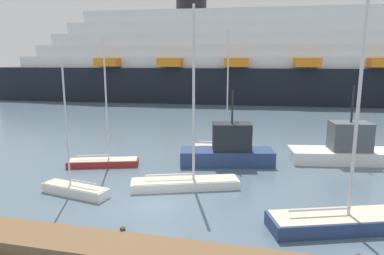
# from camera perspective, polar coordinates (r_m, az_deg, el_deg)

# --- Properties ---
(ground_plane) EXTENTS (600.00, 600.00, 0.00)m
(ground_plane) POSITION_cam_1_polar(r_m,az_deg,el_deg) (20.05, -6.11, -12.27)
(ground_plane) COLOR slate
(dock_pier) EXTENTS (24.02, 2.31, 0.66)m
(dock_pier) POSITION_cam_1_polar(r_m,az_deg,el_deg) (15.57, -12.95, -18.63)
(dock_pier) COLOR brown
(dock_pier) RESTS_ON ground_plane
(sailboat_0) EXTENTS (4.43, 1.85, 7.99)m
(sailboat_0) POSITION_cam_1_polar(r_m,az_deg,el_deg) (22.19, -18.44, -9.32)
(sailboat_0) COLOR white
(sailboat_0) RESTS_ON ground_plane
(sailboat_1) EXTENTS (5.38, 2.95, 9.47)m
(sailboat_1) POSITION_cam_1_polar(r_m,az_deg,el_deg) (27.38, -14.17, -5.17)
(sailboat_1) COLOR maroon
(sailboat_1) RESTS_ON ground_plane
(sailboat_2) EXTENTS (5.29, 1.85, 10.30)m
(sailboat_2) POSITION_cam_1_polar(r_m,az_deg,el_deg) (30.46, 4.85, -3.15)
(sailboat_2) COLOR navy
(sailboat_2) RESTS_ON ground_plane
(sailboat_3) EXTENTS (6.76, 3.98, 10.61)m
(sailboat_3) POSITION_cam_1_polar(r_m,az_deg,el_deg) (18.45, 22.55, -13.54)
(sailboat_3) COLOR navy
(sailboat_3) RESTS_ON ground_plane
(sailboat_4) EXTENTS (6.77, 3.68, 11.00)m
(sailboat_4) POSITION_cam_1_polar(r_m,az_deg,el_deg) (22.10, -1.09, -8.49)
(sailboat_4) COLOR white
(sailboat_4) RESTS_ON ground_plane
(fishing_boat_0) EXTENTS (8.41, 3.97, 5.99)m
(fishing_boat_0) POSITION_cam_1_polar(r_m,az_deg,el_deg) (29.84, 23.62, -3.12)
(fishing_boat_0) COLOR white
(fishing_boat_0) RESTS_ON ground_plane
(fishing_boat_1) EXTENTS (7.36, 3.82, 5.65)m
(fishing_boat_1) POSITION_cam_1_polar(r_m,az_deg,el_deg) (26.92, 5.93, -3.59)
(fishing_boat_1) COLOR navy
(fishing_boat_1) RESTS_ON ground_plane
(cruise_ship) EXTENTS (116.18, 24.35, 22.49)m
(cruise_ship) POSITION_cam_1_polar(r_m,az_deg,el_deg) (70.01, 17.01, 10.00)
(cruise_ship) COLOR black
(cruise_ship) RESTS_ON ground_plane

